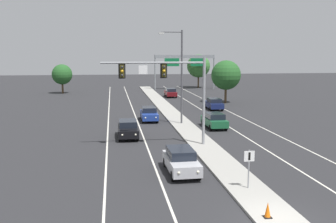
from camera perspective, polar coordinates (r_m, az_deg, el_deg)
The scene contains 20 objects.
ground_plane at distance 19.08m, azimuth 16.07°, elevation -15.36°, with size 260.00×260.00×0.00m, color #28282B.
median_island at distance 35.45m, azimuth 4.04°, elevation -3.77°, with size 2.40×110.00×0.15m, color #9E9B93.
lane_stripe_oncoming_center at distance 41.62m, azimuth -4.38°, elevation -2.03°, with size 0.14×100.00×0.01m, color silver.
lane_stripe_receding_center at distance 43.27m, azimuth 8.15°, elevation -1.68°, with size 0.14×100.00×0.01m, color silver.
edge_stripe_left at distance 41.53m, azimuth -8.92°, elevation -2.13°, with size 0.14×100.00×0.01m, color silver.
edge_stripe_right at distance 44.31m, azimuth 12.24°, elevation -1.55°, with size 0.14×100.00×0.01m, color silver.
overhead_signal_mast at distance 31.06m, azimuth 0.45°, elevation 4.40°, with size 8.48×0.44×7.20m.
median_sign_post at distance 22.02m, azimuth 11.99°, elevation -7.57°, with size 0.60×0.10×2.20m.
street_lamp_median at distance 41.24m, azimuth 1.76°, elevation 6.00°, with size 2.58×0.28×10.00m.
car_oncoming_silver at distance 24.92m, azimuth 1.95°, elevation -7.31°, with size 1.88×4.50×1.58m.
car_oncoming_black at distance 35.45m, azimuth -5.98°, elevation -2.57°, with size 1.85×4.48×1.58m.
car_oncoming_blue at distance 44.14m, azimuth -2.85°, elevation -0.33°, with size 1.86×4.49×1.58m.
car_receding_green at distance 40.11m, azimuth 6.92°, elevation -1.29°, with size 1.89×4.50×1.58m.
car_receding_navy at distance 53.42m, azimuth 6.86°, elevation 1.17°, with size 1.88×4.49×1.58m.
car_receding_darkred at distance 68.51m, azimuth 0.38°, elevation 2.85°, with size 1.85×4.48×1.58m.
traffic_cone_median_nose at distance 18.77m, azimuth 14.64°, elevation -14.04°, with size 0.36×0.36×0.74m.
highway_sign_gantry at distance 83.41m, azimuth 2.53°, elevation 7.54°, with size 13.28×0.42×7.50m.
tree_far_right_b at distance 60.72m, azimuth 8.64°, elevation 5.38°, with size 4.63×4.63×6.69m.
tree_far_left_a at distance 77.46m, azimuth -15.52°, elevation 5.35°, with size 3.93×3.93×5.69m.
tree_far_right_a at distance 87.71m, azimuth 4.57°, elevation 6.77°, with size 5.24×5.24×7.58m.
Camera 1 is at (-7.46, -15.82, 7.63)m, focal length 40.87 mm.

